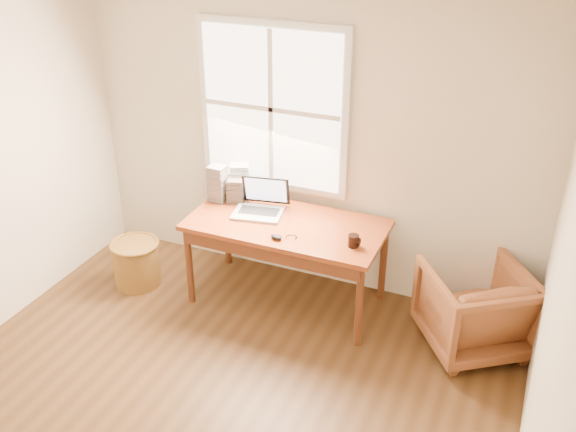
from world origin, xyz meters
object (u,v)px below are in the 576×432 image
object	(u,v)px
armchair	(475,308)
cd_stack_a	(240,181)
desk	(287,225)
wicker_stool	(137,264)
laptop	(257,200)
coffee_mug	(353,241)

from	to	relation	value
armchair	cd_stack_a	distance (m)	2.21
desk	wicker_stool	size ratio (longest dim) A/B	3.97
desk	laptop	size ratio (longest dim) A/B	4.09
armchair	laptop	distance (m)	1.91
coffee_mug	cd_stack_a	distance (m)	1.26
wicker_stool	cd_stack_a	bearing A→B (deg)	37.48
laptop	coffee_mug	xyz separation A→B (m)	(0.89, -0.18, -0.09)
laptop	cd_stack_a	size ratio (longest dim) A/B	1.32
armchair	laptop	world-z (taller)	laptop
desk	coffee_mug	distance (m)	0.63
armchair	cd_stack_a	bearing A→B (deg)	-42.70
wicker_stool	cd_stack_a	world-z (taller)	cd_stack_a
coffee_mug	cd_stack_a	world-z (taller)	cd_stack_a
laptop	coffee_mug	size ratio (longest dim) A/B	4.11
armchair	cd_stack_a	xyz separation A→B (m)	(-2.11, 0.30, 0.56)
desk	armchair	xyz separation A→B (m)	(1.55, 0.00, -0.39)
laptop	cd_stack_a	xyz separation A→B (m)	(-0.29, 0.26, 0.01)
armchair	wicker_stool	distance (m)	2.89
cd_stack_a	laptop	bearing A→B (deg)	-42.39
desk	laptop	xyz separation A→B (m)	(-0.28, 0.03, 0.16)
desk	coffee_mug	bearing A→B (deg)	-13.60
armchair	laptop	xyz separation A→B (m)	(-1.83, 0.03, 0.55)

